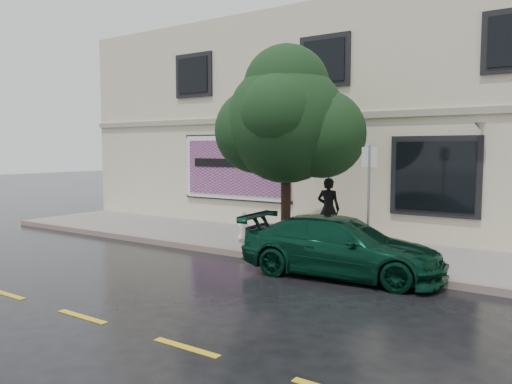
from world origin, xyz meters
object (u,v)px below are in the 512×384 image
Objects in this scene: car at (341,246)px; pedestrian at (328,209)px; fire_hydrant at (244,225)px; street_tree at (286,123)px.

car is 3.40m from pedestrian.
fire_hydrant is at bearing 21.07° from pedestrian.
car is 5.74× the size of fire_hydrant.
street_tree is at bearing 57.58° from car.
car is at bearing 113.28° from pedestrian.
street_tree reaches higher than fire_hydrant.
pedestrian is 0.37× the size of street_tree.
pedestrian reaches higher than fire_hydrant.
car is 3.44m from street_tree.
pedestrian is at bearing 83.15° from street_tree.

